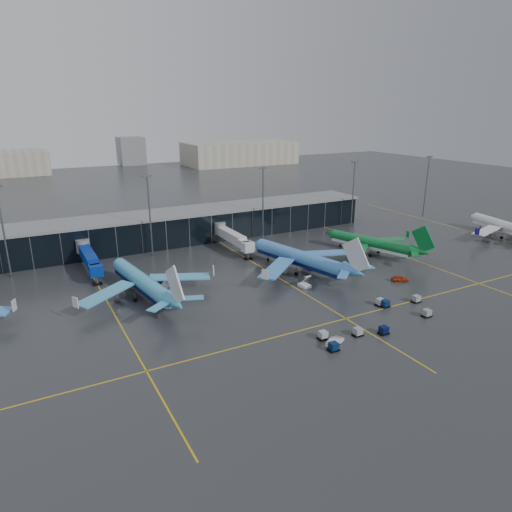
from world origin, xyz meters
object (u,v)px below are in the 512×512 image
service_van_red (400,279)px  baggage_carts (378,319)px  service_van_white (335,341)px  mobile_airstair (304,284)px  airliner_klm_near (299,249)px  airliner_ba (506,220)px  airliner_aer_lingus (371,236)px  airliner_arkefly (141,272)px

service_van_red → baggage_carts: bearing=155.5°
service_van_red → service_van_white: service_van_white is taller
mobile_airstair → service_van_white: bearing=-117.7°
airliner_klm_near → airliner_ba: airliner_klm_near is taller
service_van_white → airliner_ba: bearing=-94.5°
airliner_aer_lingus → airliner_ba: bearing=-25.4°
airliner_aer_lingus → service_van_white: 62.94m
airliner_klm_near → service_van_red: airliner_klm_near is taller
airliner_arkefly → mobile_airstair: (38.93, -13.85, -5.57)m
airliner_klm_near → airliner_aer_lingus: bearing=-7.8°
airliner_klm_near → airliner_ba: size_ratio=1.08×
airliner_ba → service_van_red: 68.08m
airliner_arkefly → airliner_ba: (130.22, -7.67, -0.19)m
mobile_airstair → service_van_white: 30.82m
airliner_klm_near → airliner_aer_lingus: (29.19, 2.81, -0.83)m
airliner_arkefly → airliner_aer_lingus: 73.38m
airliner_ba → service_van_white: size_ratio=8.47×
airliner_aer_lingus → service_van_red: airliner_aer_lingus is taller
mobile_airstair → service_van_red: mobile_airstair is taller
baggage_carts → mobile_airstair: mobile_airstair is taller
airliner_klm_near → baggage_carts: 36.54m
mobile_airstair → service_van_red: size_ratio=0.76×
airliner_klm_near → service_van_white: size_ratio=9.18×
airliner_arkefly → airliner_ba: airliner_arkefly is taller
airliner_ba → service_van_red: airliner_ba is taller
baggage_carts → airliner_klm_near: bearing=85.4°
baggage_carts → airliner_arkefly: bearing=136.8°
airliner_aer_lingus → mobile_airstair: 37.45m
airliner_ba → service_van_white: bearing=-149.4°
mobile_airstair → service_van_white: mobile_airstair is taller
airliner_ba → service_van_white: 109.03m
airliner_klm_near → mobile_airstair: airliner_klm_near is taller
airliner_ba → service_van_white: (-103.26, -34.57, -5.37)m
airliner_arkefly → service_van_red: size_ratio=9.10×
airliner_arkefly → baggage_carts: (41.31, -38.79, -5.59)m
airliner_aer_lingus → airliner_ba: airliner_ba is taller
airliner_aer_lingus → service_van_white: (-46.41, -42.22, -5.05)m
service_van_red → service_van_white: 41.91m
airliner_klm_near → service_van_red: 28.67m
airliner_arkefly → airliner_ba: bearing=-11.1°
mobile_airstair → airliner_klm_near: bearing=59.6°
baggage_carts → mobile_airstair: (-2.38, 24.94, 0.01)m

